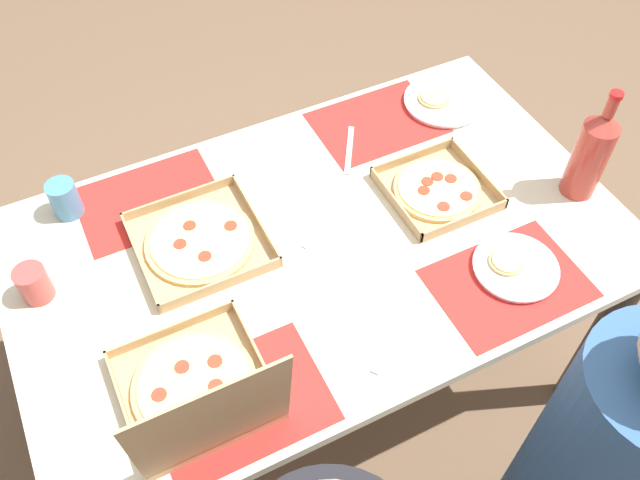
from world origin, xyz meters
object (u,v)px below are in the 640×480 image
(plate_far_left, at_px, (442,101))
(soda_bottle, at_px, (591,153))
(cup_red, at_px, (34,284))
(pizza_box_corner_right, at_px, (200,241))
(pizza_box_center, at_px, (437,189))
(diner_left_seat, at_px, (594,470))
(plate_middle, at_px, (514,267))
(cup_clear_right, at_px, (65,199))
(pizza_box_edge_far, at_px, (198,393))

(plate_far_left, xyz_separation_m, soda_bottle, (-0.13, 0.45, 0.12))
(cup_red, bearing_deg, plate_far_left, -172.51)
(pizza_box_corner_right, distance_m, plate_far_left, 0.85)
(pizza_box_center, distance_m, diner_left_seat, 0.77)
(plate_far_left, height_order, plate_middle, same)
(pizza_box_center, distance_m, soda_bottle, 0.39)
(cup_clear_right, bearing_deg, plate_middle, 144.22)
(plate_far_left, xyz_separation_m, cup_red, (1.22, 0.16, 0.04))
(plate_far_left, bearing_deg, cup_clear_right, -3.42)
(cup_clear_right, bearing_deg, soda_bottle, 157.08)
(pizza_box_edge_far, relative_size, plate_far_left, 1.48)
(pizza_box_edge_far, relative_size, cup_red, 3.86)
(pizza_box_center, bearing_deg, cup_red, -7.73)
(pizza_box_center, distance_m, pizza_box_corner_right, 0.63)
(soda_bottle, distance_m, diner_left_seat, 0.76)
(pizza_box_center, height_order, pizza_box_corner_right, same)
(pizza_box_corner_right, distance_m, cup_red, 0.39)
(soda_bottle, height_order, cup_red, soda_bottle)
(plate_middle, relative_size, cup_red, 2.30)
(pizza_box_edge_far, height_order, plate_middle, pizza_box_edge_far)
(plate_far_left, height_order, diner_left_seat, diner_left_seat)
(pizza_box_corner_right, height_order, cup_red, cup_red)
(pizza_box_corner_right, height_order, diner_left_seat, diner_left_seat)
(pizza_box_center, relative_size, plate_far_left, 1.11)
(plate_far_left, relative_size, diner_left_seat, 0.20)
(pizza_box_center, height_order, cup_clear_right, cup_clear_right)
(plate_middle, bearing_deg, diner_left_seat, 85.29)
(plate_far_left, relative_size, cup_red, 2.61)
(plate_middle, bearing_deg, pizza_box_corner_right, -32.21)
(pizza_box_edge_far, height_order, plate_far_left, pizza_box_edge_far)
(pizza_box_corner_right, height_order, soda_bottle, soda_bottle)
(pizza_box_edge_far, height_order, pizza_box_corner_right, pizza_box_edge_far)
(plate_far_left, relative_size, soda_bottle, 0.73)
(plate_far_left, bearing_deg, plate_middle, 73.31)
(soda_bottle, height_order, diner_left_seat, diner_left_seat)
(pizza_box_center, bearing_deg, pizza_box_edge_far, 20.76)
(plate_far_left, bearing_deg, diner_left_seat, 78.27)
(pizza_box_edge_far, xyz_separation_m, cup_clear_right, (0.12, -0.65, -0.00))
(plate_far_left, xyz_separation_m, plate_middle, (0.18, 0.60, 0.00))
(cup_clear_right, bearing_deg, cup_red, 61.14)
(pizza_box_corner_right, height_order, cup_clear_right, cup_clear_right)
(soda_bottle, xyz_separation_m, cup_clear_right, (1.22, -0.52, -0.08))
(cup_clear_right, bearing_deg, pizza_box_edge_far, 100.46)
(diner_left_seat, bearing_deg, plate_far_left, -101.73)
(pizza_box_edge_far, relative_size, diner_left_seat, 0.30)
(plate_middle, bearing_deg, cup_red, -22.66)
(pizza_box_center, bearing_deg, diner_left_seat, 89.55)
(pizza_box_corner_right, relative_size, plate_middle, 1.49)
(soda_bottle, bearing_deg, plate_middle, 24.83)
(pizza_box_edge_far, height_order, diner_left_seat, diner_left_seat)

